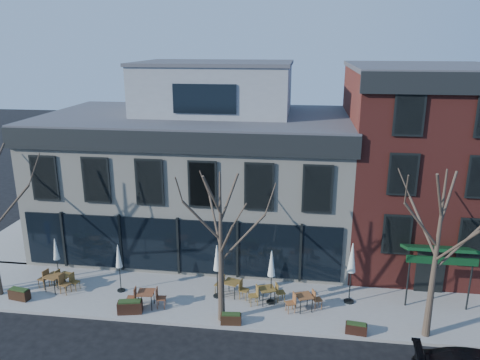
# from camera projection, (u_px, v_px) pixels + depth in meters

# --- Properties ---
(ground) EXTENTS (120.00, 120.00, 0.00)m
(ground) POSITION_uv_depth(u_px,v_px,m) (180.00, 277.00, 25.61)
(ground) COLOR black
(ground) RESTS_ON ground
(sidewalk_front) EXTENTS (33.50, 4.70, 0.15)m
(sidewalk_front) POSITION_uv_depth(u_px,v_px,m) (233.00, 301.00, 23.13)
(sidewalk_front) COLOR gray
(sidewalk_front) RESTS_ON ground
(sidewalk_side) EXTENTS (4.50, 12.00, 0.15)m
(sidewalk_side) POSITION_uv_depth(u_px,v_px,m) (45.00, 225.00, 32.73)
(sidewalk_side) COLOR gray
(sidewalk_side) RESTS_ON ground
(corner_building) EXTENTS (18.39, 10.39, 11.10)m
(corner_building) POSITION_uv_depth(u_px,v_px,m) (199.00, 170.00, 29.07)
(corner_building) COLOR beige
(corner_building) RESTS_ON ground
(red_brick_building) EXTENTS (8.20, 11.78, 11.18)m
(red_brick_building) POSITION_uv_depth(u_px,v_px,m) (417.00, 163.00, 27.07)
(red_brick_building) COLOR maroon
(red_brick_building) RESTS_ON ground
(tree_mid) EXTENTS (3.50, 3.55, 7.04)m
(tree_mid) POSITION_uv_depth(u_px,v_px,m) (221.00, 246.00, 20.43)
(tree_mid) COLOR #382B21
(tree_mid) RESTS_ON sidewalk_front
(tree_right) EXTENTS (3.72, 3.77, 7.48)m
(tree_right) POSITION_uv_depth(u_px,v_px,m) (436.00, 254.00, 19.21)
(tree_right) COLOR #382B21
(tree_right) RESTS_ON sidewalk_front
(cafe_set_0) EXTENTS (1.74, 0.82, 0.89)m
(cafe_set_0) POSITION_uv_depth(u_px,v_px,m) (65.00, 279.00, 24.11)
(cafe_set_0) COLOR brown
(cafe_set_0) RESTS_ON sidewalk_front
(cafe_set_1) EXTENTS (1.99, 0.99, 1.02)m
(cafe_set_1) POSITION_uv_depth(u_px,v_px,m) (54.00, 281.00, 23.82)
(cafe_set_1) COLOR brown
(cafe_set_1) RESTS_ON sidewalk_front
(cafe_set_2) EXTENTS (1.95, 0.85, 1.01)m
(cafe_set_2) POSITION_uv_depth(u_px,v_px,m) (146.00, 298.00, 22.29)
(cafe_set_2) COLOR brown
(cafe_set_2) RESTS_ON sidewalk_front
(cafe_set_3) EXTENTS (1.88, 0.96, 0.96)m
(cafe_set_3) POSITION_uv_depth(u_px,v_px,m) (232.00, 287.00, 23.32)
(cafe_set_3) COLOR brown
(cafe_set_3) RESTS_ON sidewalk_front
(cafe_set_4) EXTENTS (1.87, 1.08, 0.97)m
(cafe_set_4) POSITION_uv_depth(u_px,v_px,m) (267.00, 294.00, 22.69)
(cafe_set_4) COLOR brown
(cafe_set_4) RESTS_ON sidewalk_front
(cafe_set_5) EXTENTS (1.84, 1.09, 0.95)m
(cafe_set_5) POSITION_uv_depth(u_px,v_px,m) (304.00, 301.00, 22.07)
(cafe_set_5) COLOR brown
(cafe_set_5) RESTS_ON sidewalk_front
(umbrella_0) EXTENTS (0.39, 0.39, 2.46)m
(umbrella_0) POSITION_uv_depth(u_px,v_px,m) (56.00, 252.00, 24.35)
(umbrella_0) COLOR black
(umbrella_0) RESTS_ON sidewalk_front
(umbrella_1) EXTENTS (0.41, 0.41, 2.56)m
(umbrella_1) POSITION_uv_depth(u_px,v_px,m) (119.00, 259.00, 23.40)
(umbrella_1) COLOR black
(umbrella_1) RESTS_ON sidewalk_front
(umbrella_2) EXTENTS (0.45, 0.45, 2.79)m
(umbrella_2) POSITION_uv_depth(u_px,v_px,m) (217.00, 261.00, 22.82)
(umbrella_2) COLOR black
(umbrella_2) RESTS_ON sidewalk_front
(umbrella_3) EXTENTS (0.45, 0.45, 2.78)m
(umbrella_3) POSITION_uv_depth(u_px,v_px,m) (271.00, 266.00, 22.27)
(umbrella_3) COLOR black
(umbrella_3) RESTS_ON sidewalk_front
(umbrella_4) EXTENTS (0.50, 0.50, 3.12)m
(umbrella_4) POSITION_uv_depth(u_px,v_px,m) (352.00, 261.00, 22.26)
(umbrella_4) COLOR black
(umbrella_4) RESTS_ON sidewalk_front
(planter_0) EXTENTS (1.08, 0.58, 0.58)m
(planter_0) POSITION_uv_depth(u_px,v_px,m) (19.00, 294.00, 23.06)
(planter_0) COLOR black
(planter_0) RESTS_ON sidewalk_front
(planter_1) EXTENTS (1.21, 0.68, 0.64)m
(planter_1) POSITION_uv_depth(u_px,v_px,m) (130.00, 307.00, 21.89)
(planter_1) COLOR black
(planter_1) RESTS_ON sidewalk_front
(planter_2) EXTENTS (0.96, 0.45, 0.52)m
(planter_2) POSITION_uv_depth(u_px,v_px,m) (231.00, 319.00, 21.05)
(planter_2) COLOR #321D10
(planter_2) RESTS_ON sidewalk_front
(planter_3) EXTENTS (0.96, 0.47, 0.51)m
(planter_3) POSITION_uv_depth(u_px,v_px,m) (356.00, 328.00, 20.35)
(planter_3) COLOR black
(planter_3) RESTS_ON sidewalk_front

